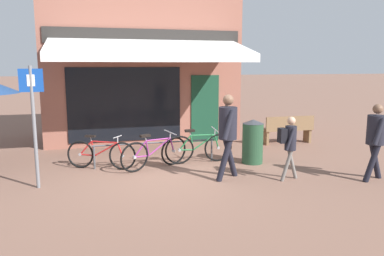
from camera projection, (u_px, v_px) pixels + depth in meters
name	position (u px, v px, depth m)	size (l,w,h in m)	color
ground_plane	(168.00, 173.00, 8.49)	(160.00, 160.00, 0.00)	brown
shop_front	(140.00, 54.00, 12.46)	(6.05, 5.00, 5.56)	#8E5647
bike_rack_rail	(155.00, 146.00, 9.08)	(2.99, 0.04, 0.57)	#47494F
bicycle_red	(101.00, 154.00, 8.76)	(1.58, 0.77, 0.80)	black
bicycle_purple	(155.00, 153.00, 8.75)	(1.69, 0.75, 0.86)	black
bicycle_green	(199.00, 148.00, 9.25)	(1.73, 0.52, 0.88)	black
pedestrian_adult	(228.00, 127.00, 7.87)	(0.61, 0.69, 1.83)	black
pedestrian_child	(289.00, 140.00, 7.82)	(0.50, 0.36, 1.36)	slate
pedestrian_second_adult	(376.00, 134.00, 7.79)	(0.59, 0.55, 1.63)	black
litter_bin	(253.00, 141.00, 9.24)	(0.52, 0.52, 1.10)	#23472D
parking_sign	(33.00, 114.00, 7.20)	(0.44, 0.07, 2.40)	slate
park_bench	(288.00, 129.00, 11.56)	(1.61, 0.47, 0.87)	brown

